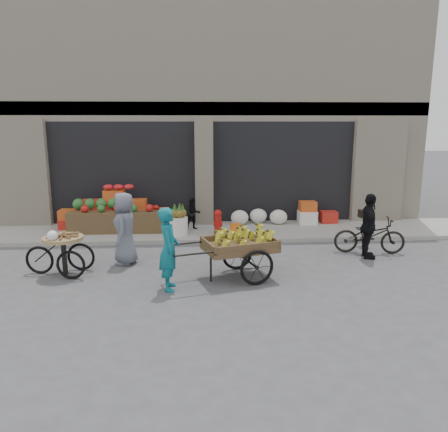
{
  "coord_description": "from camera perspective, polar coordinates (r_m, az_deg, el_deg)",
  "views": [
    {
      "loc": [
        -0.22,
        -8.29,
        3.21
      ],
      "look_at": [
        0.39,
        1.45,
        1.1
      ],
      "focal_mm": 35.0,
      "sensor_mm": 36.0,
      "label": 1
    }
  ],
  "objects": [
    {
      "name": "pineapple_bin",
      "position": [
        12.24,
        -5.97,
        -1.29
      ],
      "size": [
        0.52,
        0.52,
        0.5
      ],
      "primitive_type": "cylinder",
      "color": "silver",
      "rests_on": "sidewalk"
    },
    {
      "name": "vendor_grey",
      "position": [
        10.2,
        -12.82,
        -1.6
      ],
      "size": [
        0.55,
        0.82,
        1.66
      ],
      "primitive_type": "imported",
      "rotation": [
        0.0,
        0.0,
        -1.59
      ],
      "color": "slate",
      "rests_on": "ground"
    },
    {
      "name": "vendor_woman",
      "position": [
        8.48,
        -7.22,
        -4.3
      ],
      "size": [
        0.42,
        0.61,
        1.63
      ],
      "primitive_type": "imported",
      "rotation": [
        0.0,
        0.0,
        1.62
      ],
      "color": "#0E6370",
      "rests_on": "ground"
    },
    {
      "name": "fruit_display",
      "position": [
        13.12,
        -13.44,
        0.71
      ],
      "size": [
        3.1,
        1.12,
        1.24
      ],
      "color": "#B42319",
      "rests_on": "sidewalk"
    },
    {
      "name": "cyclist",
      "position": [
        10.92,
        18.37,
        -1.28
      ],
      "size": [
        0.53,
        0.97,
        1.57
      ],
      "primitive_type": "imported",
      "rotation": [
        0.0,
        0.0,
        1.4
      ],
      "color": "black",
      "rests_on": "ground"
    },
    {
      "name": "bicycle",
      "position": [
        11.43,
        18.46,
        -2.42
      ],
      "size": [
        1.79,
        0.88,
        0.9
      ],
      "primitive_type": "imported",
      "rotation": [
        0.0,
        0.0,
        1.4
      ],
      "color": "black",
      "rests_on": "ground"
    },
    {
      "name": "sidewalk",
      "position": [
        12.79,
        -2.49,
        -2.07
      ],
      "size": [
        18.0,
        2.2,
        0.12
      ],
      "primitive_type": "cube",
      "color": "gray",
      "rests_on": "ground"
    },
    {
      "name": "ground",
      "position": [
        8.89,
        -1.95,
        -8.97
      ],
      "size": [
        80.0,
        80.0,
        0.0
      ],
      "primitive_type": "plane",
      "color": "#424244",
      "rests_on": "ground"
    },
    {
      "name": "right_bay_goods",
      "position": [
        13.59,
        8.54,
        0.16
      ],
      "size": [
        3.35,
        0.6,
        0.7
      ],
      "color": "silver",
      "rests_on": "sidewalk"
    },
    {
      "name": "orange_bucket",
      "position": [
        12.2,
        1.56,
        -1.75
      ],
      "size": [
        0.32,
        0.32,
        0.3
      ],
      "primitive_type": "cylinder",
      "color": "orange",
      "rests_on": "sidewalk"
    },
    {
      "name": "seated_person",
      "position": [
        12.76,
        -4.09,
        0.3
      ],
      "size": [
        0.51,
        0.43,
        0.93
      ],
      "primitive_type": "imported",
      "rotation": [
        0.0,
        0.0,
        0.17
      ],
      "color": "black",
      "rests_on": "sidewalk"
    },
    {
      "name": "fire_hydrant",
      "position": [
        12.16,
        -0.8,
        -0.67
      ],
      "size": [
        0.22,
        0.22,
        0.71
      ],
      "color": "#A5140F",
      "rests_on": "sidewalk"
    },
    {
      "name": "tricycle_cart",
      "position": [
        9.91,
        -20.25,
        -4.06
      ],
      "size": [
        1.45,
        0.93,
        0.95
      ],
      "rotation": [
        0.0,
        0.0,
        -0.12
      ],
      "color": "#9E7F51",
      "rests_on": "ground"
    },
    {
      "name": "banana_cart",
      "position": [
        9.03,
        1.76,
        -3.63
      ],
      "size": [
        2.63,
        1.63,
        1.03
      ],
      "rotation": [
        0.0,
        0.0,
        0.3
      ],
      "color": "brown",
      "rests_on": "ground"
    },
    {
      "name": "building",
      "position": [
        16.33,
        -2.88,
        12.75
      ],
      "size": [
        14.0,
        6.45,
        7.0
      ],
      "color": "beige",
      "rests_on": "ground"
    }
  ]
}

